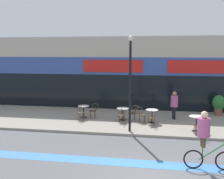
{
  "coord_description": "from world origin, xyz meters",
  "views": [
    {
      "loc": [
        0.0,
        -7.79,
        4.09
      ],
      "look_at": [
        -2.42,
        6.9,
        1.94
      ],
      "focal_mm": 42.0,
      "sensor_mm": 36.0,
      "label": 1
    }
  ],
  "objects_px": {
    "bistro_table_0": "(84,109)",
    "cafe_chair_3_near": "(199,125)",
    "bistro_table_2": "(152,113)",
    "cafe_chair_2_near": "(152,116)",
    "cafe_chair_0_near": "(81,112)",
    "cafe_chair_2_side": "(141,113)",
    "bistro_table_1": "(123,111)",
    "cafe_chair_1_near": "(122,114)",
    "pedestrian_near_end": "(174,103)",
    "cafe_chair_0_side": "(94,110)",
    "lamp_post": "(130,77)",
    "cafe_chair_1_side": "(134,112)",
    "bistro_table_3": "(196,120)",
    "cyclist_1": "(205,137)",
    "planter_pot": "(219,104)"
  },
  "relations": [
    {
      "from": "bistro_table_0",
      "to": "cafe_chair_3_near",
      "type": "distance_m",
      "value": 6.77
    },
    {
      "from": "bistro_table_2",
      "to": "cafe_chair_2_near",
      "type": "xyz_separation_m",
      "value": [
        -0.0,
        -0.63,
        -0.02
      ]
    },
    {
      "from": "cafe_chair_0_near",
      "to": "cafe_chair_2_side",
      "type": "bearing_deg",
      "value": -85.71
    },
    {
      "from": "bistro_table_1",
      "to": "cafe_chair_3_near",
      "type": "xyz_separation_m",
      "value": [
        3.92,
        -2.2,
        0.0
      ]
    },
    {
      "from": "cafe_chair_1_near",
      "to": "pedestrian_near_end",
      "type": "relative_size",
      "value": 0.54
    },
    {
      "from": "bistro_table_2",
      "to": "cafe_chair_0_side",
      "type": "distance_m",
      "value": 3.51
    },
    {
      "from": "bistro_table_0",
      "to": "lamp_post",
      "type": "relative_size",
      "value": 0.16
    },
    {
      "from": "cafe_chair_2_side",
      "to": "cafe_chair_3_near",
      "type": "distance_m",
      "value": 3.42
    },
    {
      "from": "cafe_chair_0_side",
      "to": "cafe_chair_1_side",
      "type": "height_order",
      "value": "same"
    },
    {
      "from": "pedestrian_near_end",
      "to": "lamp_post",
      "type": "bearing_deg",
      "value": 33.61
    },
    {
      "from": "cafe_chair_0_near",
      "to": "pedestrian_near_end",
      "type": "height_order",
      "value": "pedestrian_near_end"
    },
    {
      "from": "cafe_chair_1_near",
      "to": "bistro_table_3",
      "type": "bearing_deg",
      "value": -104.04
    },
    {
      "from": "cafe_chair_0_side",
      "to": "cyclist_1",
      "type": "xyz_separation_m",
      "value": [
        5.36,
        -5.92,
        0.55
      ]
    },
    {
      "from": "lamp_post",
      "to": "pedestrian_near_end",
      "type": "height_order",
      "value": "lamp_post"
    },
    {
      "from": "cafe_chair_3_near",
      "to": "cyclist_1",
      "type": "distance_m",
      "value": 3.59
    },
    {
      "from": "bistro_table_2",
      "to": "cafe_chair_1_side",
      "type": "relative_size",
      "value": 0.84
    },
    {
      "from": "bistro_table_3",
      "to": "cyclist_1",
      "type": "relative_size",
      "value": 0.37
    },
    {
      "from": "bistro_table_1",
      "to": "cafe_chair_0_near",
      "type": "height_order",
      "value": "cafe_chair_0_near"
    },
    {
      "from": "bistro_table_2",
      "to": "pedestrian_near_end",
      "type": "height_order",
      "value": "pedestrian_near_end"
    },
    {
      "from": "cafe_chair_1_side",
      "to": "cafe_chair_2_near",
      "type": "bearing_deg",
      "value": 137.64
    },
    {
      "from": "bistro_table_3",
      "to": "lamp_post",
      "type": "height_order",
      "value": "lamp_post"
    },
    {
      "from": "cafe_chair_0_near",
      "to": "cafe_chair_0_side",
      "type": "bearing_deg",
      "value": -42.31
    },
    {
      "from": "bistro_table_1",
      "to": "pedestrian_near_end",
      "type": "xyz_separation_m",
      "value": [
        2.96,
        0.72,
        0.47
      ]
    },
    {
      "from": "bistro_table_1",
      "to": "cafe_chair_0_side",
      "type": "height_order",
      "value": "cafe_chair_0_side"
    },
    {
      "from": "cafe_chair_0_near",
      "to": "cafe_chair_2_side",
      "type": "relative_size",
      "value": 1.0
    },
    {
      "from": "cafe_chair_2_near",
      "to": "lamp_post",
      "type": "xyz_separation_m",
      "value": [
        -1.08,
        -1.14,
        2.24
      ]
    },
    {
      "from": "bistro_table_3",
      "to": "lamp_post",
      "type": "xyz_separation_m",
      "value": [
        -3.31,
        -0.5,
        2.2
      ]
    },
    {
      "from": "bistro_table_2",
      "to": "cafe_chair_1_near",
      "type": "xyz_separation_m",
      "value": [
        -1.68,
        -0.3,
        -0.02
      ]
    },
    {
      "from": "bistro_table_3",
      "to": "lamp_post",
      "type": "bearing_deg",
      "value": -171.34
    },
    {
      "from": "bistro_table_3",
      "to": "planter_pot",
      "type": "xyz_separation_m",
      "value": [
        1.89,
        3.76,
        0.16
      ]
    },
    {
      "from": "cafe_chair_2_near",
      "to": "cafe_chair_2_side",
      "type": "bearing_deg",
      "value": 46.0
    },
    {
      "from": "cafe_chair_1_near",
      "to": "cafe_chair_3_near",
      "type": "relative_size",
      "value": 1.0
    },
    {
      "from": "bistro_table_1",
      "to": "cafe_chair_2_side",
      "type": "distance_m",
      "value": 1.1
    },
    {
      "from": "cafe_chair_2_side",
      "to": "pedestrian_near_end",
      "type": "relative_size",
      "value": 0.54
    },
    {
      "from": "cafe_chair_3_near",
      "to": "lamp_post",
      "type": "height_order",
      "value": "lamp_post"
    },
    {
      "from": "planter_pot",
      "to": "cyclist_1",
      "type": "height_order",
      "value": "cyclist_1"
    },
    {
      "from": "planter_pot",
      "to": "lamp_post",
      "type": "relative_size",
      "value": 0.27
    },
    {
      "from": "cafe_chair_0_side",
      "to": "cafe_chair_1_near",
      "type": "relative_size",
      "value": 1.0
    },
    {
      "from": "bistro_table_1",
      "to": "cafe_chair_3_near",
      "type": "relative_size",
      "value": 0.8
    },
    {
      "from": "bistro_table_0",
      "to": "cafe_chair_0_side",
      "type": "height_order",
      "value": "cafe_chair_0_side"
    },
    {
      "from": "bistro_table_0",
      "to": "cafe_chair_0_near",
      "type": "height_order",
      "value": "cafe_chair_0_near"
    },
    {
      "from": "cafe_chair_1_side",
      "to": "planter_pot",
      "type": "relative_size",
      "value": 0.7
    },
    {
      "from": "bistro_table_3",
      "to": "cafe_chair_1_side",
      "type": "distance_m",
      "value": 3.64
    },
    {
      "from": "bistro_table_0",
      "to": "planter_pot",
      "type": "distance_m",
      "value": 8.46
    },
    {
      "from": "cafe_chair_0_near",
      "to": "cafe_chair_3_near",
      "type": "distance_m",
      "value": 6.58
    },
    {
      "from": "cafe_chair_2_near",
      "to": "cafe_chair_2_side",
      "type": "height_order",
      "value": "same"
    },
    {
      "from": "cafe_chair_1_side",
      "to": "cafe_chair_3_near",
      "type": "distance_m",
      "value": 3.96
    },
    {
      "from": "bistro_table_1",
      "to": "lamp_post",
      "type": "distance_m",
      "value": 3.12
    },
    {
      "from": "bistro_table_3",
      "to": "cafe_chair_3_near",
      "type": "bearing_deg",
      "value": -89.0
    },
    {
      "from": "cafe_chair_1_side",
      "to": "cafe_chair_2_near",
      "type": "height_order",
      "value": "same"
    }
  ]
}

